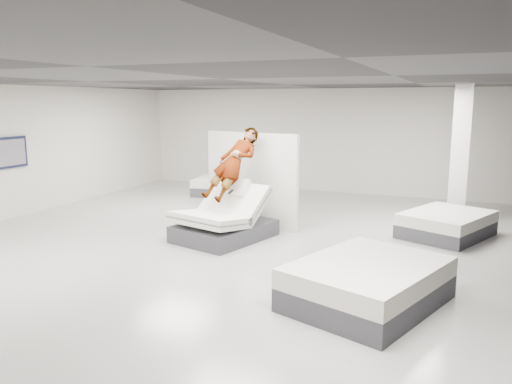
# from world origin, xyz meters

# --- Properties ---
(room) EXTENTS (14.00, 14.04, 3.20)m
(room) POSITION_xyz_m (0.00, 0.00, 1.60)
(room) COLOR #A3A19A
(room) RESTS_ON ground
(hero_bed) EXTENTS (1.88, 2.21, 1.21)m
(hero_bed) POSITION_xyz_m (-0.37, 0.74, 0.36)
(hero_bed) COLOR #3C3C41
(hero_bed) RESTS_ON floor
(person) EXTENTS (1.07, 1.79, 1.50)m
(person) POSITION_xyz_m (-0.29, 1.05, 1.26)
(person) COLOR slate
(person) RESTS_ON hero_bed
(remote) EXTENTS (0.08, 0.15, 0.08)m
(remote) POSITION_xyz_m (-0.16, 0.66, 1.02)
(remote) COLOR black
(remote) RESTS_ON person
(divider_panel) EXTENTS (2.32, 0.48, 2.12)m
(divider_panel) POSITION_xyz_m (-0.29, 2.00, 1.06)
(divider_panel) COLOR silver
(divider_panel) RESTS_ON floor
(flat_bed_right_far) EXTENTS (2.03, 2.28, 0.52)m
(flat_bed_right_far) POSITION_xyz_m (3.85, 2.76, 0.26)
(flat_bed_right_far) COLOR #3C3C41
(flat_bed_right_far) RESTS_ON floor
(flat_bed_right_near) EXTENTS (2.29, 2.62, 0.60)m
(flat_bed_right_near) POSITION_xyz_m (2.98, -1.50, 0.30)
(flat_bed_right_near) COLOR #3C3C41
(flat_bed_right_near) RESTS_ON floor
(flat_bed_left_far) EXTENTS (2.03, 1.63, 0.51)m
(flat_bed_left_far) POSITION_xyz_m (-2.48, 5.22, 0.26)
(flat_bed_left_far) COLOR #3C3C41
(flat_bed_left_far) RESTS_ON floor
(column) EXTENTS (0.40, 0.40, 3.20)m
(column) POSITION_xyz_m (4.00, 4.50, 1.60)
(column) COLOR white
(column) RESTS_ON floor
(wall_poster) EXTENTS (0.06, 0.95, 0.75)m
(wall_poster) POSITION_xyz_m (-5.93, 0.50, 1.60)
(wall_poster) COLOR black
(wall_poster) RESTS_ON wall_left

